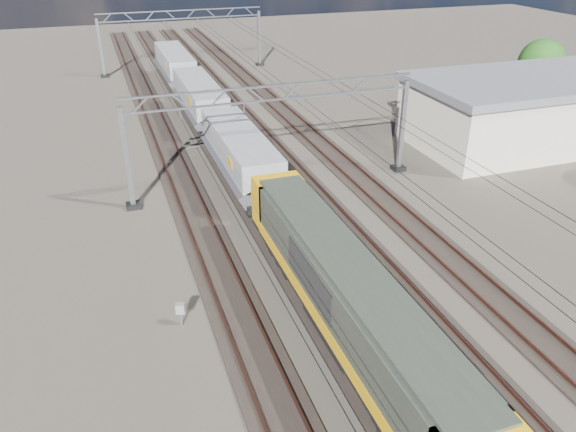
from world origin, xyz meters
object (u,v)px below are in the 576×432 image
object	(u,v)px
tree_far	(545,64)
hopper_wagon_third	(175,64)
hopper_wagon_mid	(200,98)
industrial_shed	(526,110)
catenary_gantry_far	(183,38)
trackside_cabinet	(180,309)
locomotive	(347,297)
hopper_wagon_lead	(240,153)
catenary_gantry_mid	(275,133)

from	to	relation	value
tree_far	hopper_wagon_third	bearing A→B (deg)	148.03
hopper_wagon_mid	industrial_shed	world-z (taller)	industrial_shed
catenary_gantry_far	hopper_wagon_mid	xyz separation A→B (m)	(-2.00, -20.24, -1.67)
trackside_cabinet	industrial_shed	xyz separation A→B (m)	(30.54, 14.79, 1.84)
trackside_cabinet	industrial_shed	size ratio (longest dim) A/B	0.06
industrial_shed	tree_far	world-z (taller)	tree_far
locomotive	trackside_cabinet	bearing A→B (deg)	152.91
hopper_wagon_lead	hopper_wagon_mid	distance (m)	14.20
catenary_gantry_mid	hopper_wagon_third	distance (m)	30.07
catenary_gantry_far	hopper_wagon_mid	world-z (taller)	catenary_gantry_far
hopper_wagon_lead	tree_far	distance (m)	33.40
catenary_gantry_far	industrial_shed	world-z (taller)	catenary_gantry_far
locomotive	trackside_cabinet	xyz separation A→B (m)	(-6.54, 3.34, -1.44)
locomotive	hopper_wagon_third	world-z (taller)	locomotive
catenary_gantry_mid	trackside_cabinet	bearing A→B (deg)	-123.71
catenary_gantry_far	hopper_wagon_third	distance (m)	6.58
locomotive	hopper_wagon_third	distance (m)	46.10
catenary_gantry_mid	catenary_gantry_far	xyz separation A→B (m)	(0.00, 36.00, 0.00)
hopper_wagon_third	locomotive	bearing A→B (deg)	-90.00
hopper_wagon_mid	industrial_shed	xyz separation A→B (m)	(24.00, -13.76, 0.49)
trackside_cabinet	catenary_gantry_far	bearing A→B (deg)	96.37
catenary_gantry_mid	hopper_wagon_lead	distance (m)	3.04
catenary_gantry_far	catenary_gantry_mid	bearing A→B (deg)	-90.00
hopper_wagon_third	tree_far	xyz separation A→B (m)	(32.32, -20.17, 1.90)
locomotive	catenary_gantry_mid	bearing A→B (deg)	82.93
catenary_gantry_far	industrial_shed	size ratio (longest dim) A/B	1.07
hopper_wagon_lead	hopper_wagon_third	distance (m)	28.40
trackside_cabinet	hopper_wagon_mid	bearing A→B (deg)	93.40
locomotive	hopper_wagon_mid	bearing A→B (deg)	90.00
catenary_gantry_far	hopper_wagon_lead	world-z (taller)	catenary_gantry_far
catenary_gantry_far	hopper_wagon_third	size ratio (longest dim) A/B	1.53
tree_far	hopper_wagon_mid	bearing A→B (deg)	169.53
hopper_wagon_third	industrial_shed	distance (m)	36.85
trackside_cabinet	tree_far	distance (m)	45.06
hopper_wagon_third	industrial_shed	size ratio (longest dim) A/B	0.70
catenary_gantry_far	industrial_shed	distance (m)	40.51
industrial_shed	catenary_gantry_far	bearing A→B (deg)	122.91
catenary_gantry_mid	tree_far	size ratio (longest dim) A/B	3.06
hopper_wagon_lead	catenary_gantry_mid	bearing A→B (deg)	-37.93
hopper_wagon_lead	trackside_cabinet	xyz separation A→B (m)	(-6.54, -14.35, -1.35)
hopper_wagon_mid	tree_far	bearing A→B (deg)	-10.47
trackside_cabinet	tree_far	size ratio (longest dim) A/B	0.18
hopper_wagon_mid	hopper_wagon_third	xyz separation A→B (m)	(0.00, 14.20, 0.00)
trackside_cabinet	industrial_shed	bearing A→B (deg)	42.14
hopper_wagon_lead	hopper_wagon_mid	size ratio (longest dim) A/B	1.00
catenary_gantry_far	tree_far	xyz separation A→B (m)	(30.32, -26.21, 0.23)
locomotive	hopper_wagon_lead	xyz separation A→B (m)	(-0.00, 17.70, -0.09)
catenary_gantry_far	hopper_wagon_mid	bearing A→B (deg)	-95.64
locomotive	industrial_shed	distance (m)	30.08
tree_far	catenary_gantry_mid	bearing A→B (deg)	-162.10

